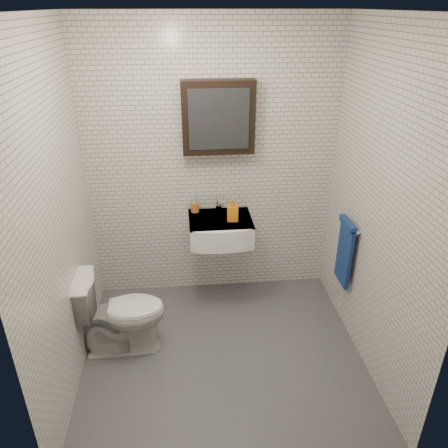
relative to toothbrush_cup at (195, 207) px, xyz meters
name	(u,v)px	position (x,y,z in m)	size (l,w,h in m)	color
ground	(223,355)	(0.16, -0.94, -0.90)	(2.20, 2.00, 0.01)	#4D5055
room_shell	(223,186)	(0.16, -0.94, 0.57)	(2.22, 2.02, 2.51)	silver
washbasin	(221,230)	(0.21, -0.21, -0.14)	(0.55, 0.50, 0.20)	white
faucet	(219,204)	(0.21, -0.01, 0.02)	(0.06, 0.20, 0.15)	silver
mirror_cabinet	(218,118)	(0.21, -0.01, 0.80)	(0.60, 0.15, 0.60)	black
towel_rail	(345,250)	(1.21, -0.59, -0.18)	(0.09, 0.30, 0.58)	silver
toothbrush_cup	(195,207)	(0.00, 0.00, 0.00)	(0.08, 0.08, 0.20)	#A06128
soap_bottle	(233,209)	(0.32, -0.20, 0.05)	(0.09, 0.10, 0.21)	orange
toilet	(120,312)	(-0.64, -0.75, -0.55)	(0.40, 0.70, 0.71)	white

